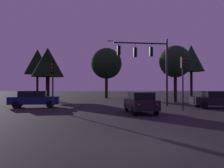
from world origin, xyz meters
TOP-DOWN VIEW (x-y plane):
  - ground_plane at (0.00, 24.50)m, footprint 168.00×168.00m
  - traffic_signal_mast_arm at (3.79, 15.69)m, footprint 5.96×0.66m
  - traffic_light_corner_left at (-4.69, 11.90)m, footprint 0.35×0.38m
  - traffic_light_corner_right at (5.53, 11.18)m, footprint 0.35×0.38m
  - car_nearside_lane at (1.82, 9.58)m, footprint 1.87×4.22m
  - car_crossing_left at (-6.90, 15.29)m, footprint 4.58×2.16m
  - car_crossing_right at (9.28, 13.14)m, footprint 4.31×2.22m
  - tree_behind_sign at (14.38, 30.96)m, footprint 4.17×4.17m
  - tree_left_far at (-10.52, 33.65)m, footprint 4.29×4.29m
  - tree_center_horizon at (8.63, 21.97)m, footprint 3.94×3.94m
  - tree_right_cluster at (0.82, 33.64)m, footprint 5.17×5.17m
  - tree_lot_edge at (-7.58, 26.32)m, footprint 4.39×4.39m

SIDE VIEW (x-z plane):
  - ground_plane at x=0.00m, z-range 0.00..0.00m
  - car_nearside_lane at x=1.82m, z-range 0.03..1.55m
  - car_crossing_right at x=9.28m, z-range 0.03..1.55m
  - car_crossing_left at x=-6.90m, z-range 0.04..1.56m
  - traffic_light_corner_left at x=-4.69m, z-range 0.81..4.61m
  - traffic_light_corner_right at x=5.53m, z-range 0.89..5.14m
  - traffic_signal_mast_arm at x=3.79m, z-range 1.34..7.93m
  - tree_center_horizon at x=8.63m, z-range 1.50..8.48m
  - tree_lot_edge at x=-7.58m, z-range 1.59..8.82m
  - tree_right_cluster at x=0.82m, z-range 1.60..10.02m
  - tree_left_far at x=-10.52m, z-range 1.96..10.05m
  - tree_behind_sign at x=14.38m, z-range 2.15..10.84m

